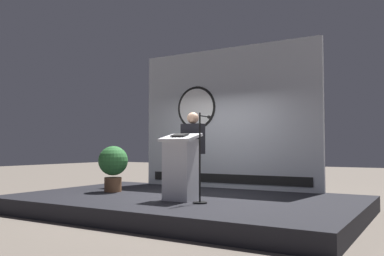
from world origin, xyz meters
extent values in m
plane|color=#6B6056|center=(0.00, 0.00, 0.00)|extent=(40.00, 40.00, 0.00)
cube|color=black|center=(0.00, 0.00, 0.15)|extent=(6.40, 4.00, 0.30)
cube|color=#B2B7C1|center=(0.00, 1.85, 1.92)|extent=(4.40, 0.10, 3.24)
cylinder|color=black|center=(-0.78, 1.80, 2.18)|extent=(1.03, 0.02, 1.03)
cylinder|color=white|center=(-0.78, 1.79, 2.18)|extent=(0.92, 0.02, 0.92)
cube|color=black|center=(0.00, 1.79, 0.52)|extent=(3.96, 0.02, 0.20)
cube|color=silver|center=(0.26, -0.55, 0.84)|extent=(0.52, 0.40, 1.08)
cube|color=silver|center=(0.26, -0.55, 1.41)|extent=(0.64, 0.50, 0.16)
cube|color=black|center=(0.26, -0.57, 1.45)|extent=(0.28, 0.20, 0.07)
cylinder|color=black|center=(0.23, -0.07, 0.70)|extent=(0.26, 0.26, 0.81)
cube|color=black|center=(0.23, -0.07, 1.39)|extent=(0.40, 0.24, 0.56)
sphere|color=tan|center=(0.23, -0.07, 1.78)|extent=(0.22, 0.22, 0.22)
cylinder|color=black|center=(0.75, -0.70, 0.31)|extent=(0.24, 0.24, 0.02)
cylinder|color=black|center=(0.75, -0.70, 1.06)|extent=(0.03, 0.03, 1.52)
cylinder|color=black|center=(0.75, -0.54, 1.77)|extent=(0.02, 0.32, 0.02)
sphere|color=#262626|center=(0.75, -0.37, 1.77)|extent=(0.07, 0.07, 0.07)
cylinder|color=brown|center=(-1.72, -0.07, 0.45)|extent=(0.36, 0.36, 0.30)
sphere|color=#2D6B33|center=(-1.72, -0.07, 0.95)|extent=(0.62, 0.62, 0.62)
camera|label=1|loc=(4.14, -6.64, 1.23)|focal=38.18mm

